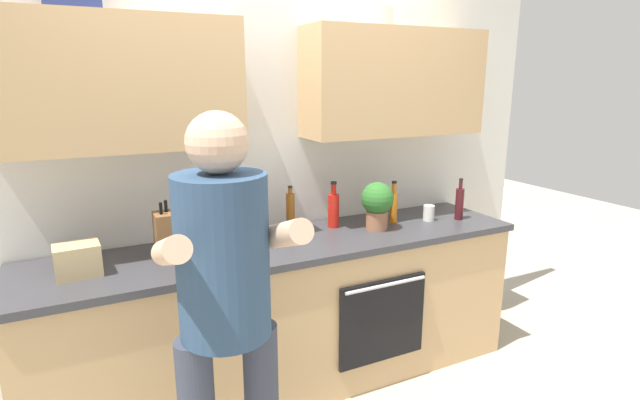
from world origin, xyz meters
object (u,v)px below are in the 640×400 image
(bottle_wine, at_px, (459,203))
(potted_herb, at_px, (377,203))
(person_standing, at_px, (225,299))
(bottle_hotsauce, at_px, (333,209))
(cup_coffee, at_px, (429,213))
(grocery_bag_bread, at_px, (78,260))
(knife_block, at_px, (166,236))
(bottle_juice, at_px, (393,206))
(bottle_water, at_px, (234,229))
(bottle_syrup, at_px, (290,212))

(bottle_wine, distance_m, potted_herb, 0.61)
(person_standing, bearing_deg, bottle_hotsauce, 44.50)
(cup_coffee, relative_size, grocery_bag_bread, 0.51)
(knife_block, bearing_deg, bottle_juice, 1.79)
(bottle_water, distance_m, bottle_syrup, 0.40)
(bottle_wine, relative_size, bottle_syrup, 0.96)
(person_standing, height_order, grocery_bag_bread, person_standing)
(person_standing, bearing_deg, bottle_wine, 22.11)
(bottle_wine, height_order, bottle_juice, bottle_wine)
(bottle_water, xyz_separation_m, knife_block, (-0.36, -0.03, 0.02))
(bottle_juice, bearing_deg, grocery_bag_bread, -177.45)
(bottle_hotsauce, bearing_deg, cup_coffee, -13.40)
(person_standing, distance_m, grocery_bag_bread, 0.91)
(bottle_wine, distance_m, grocery_bag_bread, 2.25)
(potted_herb, bearing_deg, bottle_water, 176.13)
(bottle_syrup, xyz_separation_m, knife_block, (-0.75, -0.15, -0.00))
(bottle_wine, relative_size, grocery_bag_bread, 1.37)
(bottle_wine, xyz_separation_m, bottle_syrup, (-1.10, 0.23, 0.01))
(bottle_syrup, distance_m, cup_coffee, 0.92)
(bottle_wine, height_order, grocery_bag_bread, bottle_wine)
(bottle_juice, distance_m, potted_herb, 0.20)
(cup_coffee, bearing_deg, grocery_bag_bread, -179.61)
(cup_coffee, bearing_deg, potted_herb, -178.56)
(bottle_water, distance_m, knife_block, 0.37)
(bottle_hotsauce, xyz_separation_m, grocery_bag_bread, (-1.43, -0.16, -0.04))
(cup_coffee, bearing_deg, bottle_wine, -18.11)
(knife_block, bearing_deg, grocery_bag_bread, -174.80)
(person_standing, bearing_deg, grocery_bag_bread, 122.58)
(bottle_juice, relative_size, cup_coffee, 2.67)
(bottle_wine, bearing_deg, knife_block, 177.31)
(bottle_hotsauce, bearing_deg, potted_herb, -36.27)
(cup_coffee, height_order, grocery_bag_bread, grocery_bag_bread)
(bottle_syrup, height_order, knife_block, knife_block)
(bottle_hotsauce, bearing_deg, bottle_wine, -14.55)
(person_standing, bearing_deg, bottle_juice, 32.40)
(bottle_water, height_order, bottle_syrup, bottle_syrup)
(bottle_syrup, distance_m, knife_block, 0.76)
(knife_block, bearing_deg, bottle_hotsauce, 6.97)
(person_standing, xyz_separation_m, cup_coffee, (1.57, 0.78, -0.05))
(potted_herb, bearing_deg, bottle_juice, 23.95)
(cup_coffee, xyz_separation_m, knife_block, (-1.65, 0.02, 0.07))
(bottle_water, xyz_separation_m, bottle_juice, (1.05, 0.02, 0.01))
(bottle_hotsauce, bearing_deg, bottle_water, -171.47)
(bottle_water, distance_m, potted_herb, 0.88)
(bottle_water, xyz_separation_m, potted_herb, (0.88, -0.06, 0.06))
(bottle_juice, xyz_separation_m, grocery_bag_bread, (-1.83, -0.08, -0.03))
(bottle_water, relative_size, bottle_syrup, 0.94)
(knife_block, height_order, potted_herb, knife_block)
(person_standing, height_order, cup_coffee, person_standing)
(person_standing, distance_m, bottle_juice, 1.58)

